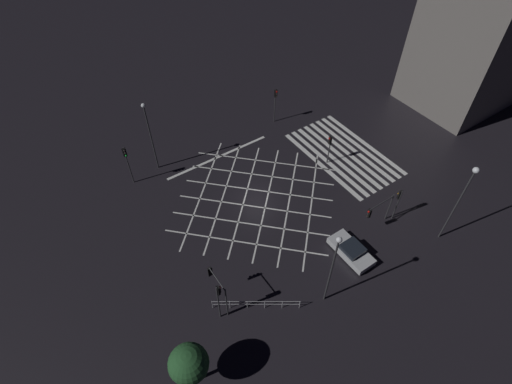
{
  "coord_description": "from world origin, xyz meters",
  "views": [
    {
      "loc": [
        -21.39,
        14.59,
        28.87
      ],
      "look_at": [
        0.0,
        0.0,
        0.89
      ],
      "focal_mm": 28.0,
      "sensor_mm": 36.0,
      "label": 1
    }
  ],
  "objects_px": {
    "traffic_light_sw_cross": "(378,210)",
    "traffic_light_nw_cross": "(219,296)",
    "traffic_light_median_south": "(330,144)",
    "traffic_light_se_main": "(275,99)",
    "traffic_light_ne_main": "(127,159)",
    "traffic_light_nw_main": "(217,283)",
    "street_lamp_west": "(149,129)",
    "street_lamp_far": "(464,192)",
    "street_tree_near": "(189,364)",
    "waiting_car": "(351,251)",
    "street_lamp_east": "(333,263)",
    "traffic_light_sw_main": "(398,199)"
  },
  "relations": [
    {
      "from": "traffic_light_nw_main",
      "to": "traffic_light_nw_cross",
      "type": "bearing_deg",
      "value": 157.21
    },
    {
      "from": "traffic_light_nw_cross",
      "to": "waiting_car",
      "type": "height_order",
      "value": "traffic_light_nw_cross"
    },
    {
      "from": "traffic_light_sw_cross",
      "to": "street_tree_near",
      "type": "xyz_separation_m",
      "value": [
        -2.66,
        19.72,
        0.76
      ]
    },
    {
      "from": "traffic_light_sw_cross",
      "to": "traffic_light_se_main",
      "type": "bearing_deg",
      "value": -96.13
    },
    {
      "from": "traffic_light_sw_cross",
      "to": "traffic_light_median_south",
      "type": "bearing_deg",
      "value": -104.27
    },
    {
      "from": "traffic_light_se_main",
      "to": "traffic_light_sw_cross",
      "type": "distance_m",
      "value": 17.78
    },
    {
      "from": "traffic_light_sw_main",
      "to": "street_lamp_east",
      "type": "bearing_deg",
      "value": 104.62
    },
    {
      "from": "street_lamp_east",
      "to": "street_tree_near",
      "type": "xyz_separation_m",
      "value": [
        0.33,
        11.4,
        -2.0
      ]
    },
    {
      "from": "traffic_light_sw_cross",
      "to": "traffic_light_nw_cross",
      "type": "bearing_deg",
      "value": -1.28
    },
    {
      "from": "street_lamp_east",
      "to": "traffic_light_sw_cross",
      "type": "bearing_deg",
      "value": -70.24
    },
    {
      "from": "street_lamp_east",
      "to": "street_lamp_far",
      "type": "height_order",
      "value": "street_lamp_far"
    },
    {
      "from": "traffic_light_nw_main",
      "to": "traffic_light_se_main",
      "type": "height_order",
      "value": "traffic_light_se_main"
    },
    {
      "from": "street_lamp_west",
      "to": "street_tree_near",
      "type": "height_order",
      "value": "street_lamp_west"
    },
    {
      "from": "traffic_light_nw_cross",
      "to": "traffic_light_median_south",
      "type": "relative_size",
      "value": 1.22
    },
    {
      "from": "traffic_light_nw_main",
      "to": "traffic_light_se_main",
      "type": "xyz_separation_m",
      "value": [
        16.19,
        -17.19,
        0.33
      ]
    },
    {
      "from": "traffic_light_sw_main",
      "to": "street_lamp_east",
      "type": "distance_m",
      "value": 11.29
    },
    {
      "from": "traffic_light_median_south",
      "to": "traffic_light_se_main",
      "type": "relative_size",
      "value": 0.82
    },
    {
      "from": "traffic_light_sw_cross",
      "to": "street_lamp_far",
      "type": "xyz_separation_m",
      "value": [
        -4.15,
        -4.16,
        3.44
      ]
    },
    {
      "from": "street_lamp_far",
      "to": "traffic_light_ne_main",
      "type": "bearing_deg",
      "value": 42.49
    },
    {
      "from": "traffic_light_median_south",
      "to": "street_tree_near",
      "type": "distance_m",
      "value": 24.81
    },
    {
      "from": "traffic_light_ne_main",
      "to": "street_lamp_west",
      "type": "distance_m",
      "value": 3.52
    },
    {
      "from": "street_tree_near",
      "to": "waiting_car",
      "type": "height_order",
      "value": "street_tree_near"
    },
    {
      "from": "street_tree_near",
      "to": "waiting_car",
      "type": "relative_size",
      "value": 1.09
    },
    {
      "from": "street_lamp_far",
      "to": "street_tree_near",
      "type": "height_order",
      "value": "street_lamp_far"
    },
    {
      "from": "traffic_light_ne_main",
      "to": "street_lamp_east",
      "type": "height_order",
      "value": "street_lamp_east"
    },
    {
      "from": "street_lamp_east",
      "to": "waiting_car",
      "type": "relative_size",
      "value": 1.96
    },
    {
      "from": "street_lamp_west",
      "to": "street_lamp_far",
      "type": "bearing_deg",
      "value": -142.93
    },
    {
      "from": "traffic_light_ne_main",
      "to": "traffic_light_se_main",
      "type": "relative_size",
      "value": 1.04
    },
    {
      "from": "traffic_light_median_south",
      "to": "street_lamp_east",
      "type": "xyz_separation_m",
      "value": [
        -11.84,
        10.57,
        2.65
      ]
    },
    {
      "from": "street_lamp_far",
      "to": "street_tree_near",
      "type": "bearing_deg",
      "value": 86.42
    },
    {
      "from": "traffic_light_se_main",
      "to": "street_tree_near",
      "type": "xyz_separation_m",
      "value": [
        -20.32,
        21.62,
        0.09
      ]
    },
    {
      "from": "traffic_light_median_south",
      "to": "traffic_light_nw_main",
      "type": "xyz_separation_m",
      "value": [
        -7.37,
        17.54,
        0.22
      ]
    },
    {
      "from": "street_lamp_east",
      "to": "traffic_light_nw_main",
      "type": "bearing_deg",
      "value": 57.35
    },
    {
      "from": "traffic_light_nw_cross",
      "to": "traffic_light_ne_main",
      "type": "distance_m",
      "value": 17.18
    },
    {
      "from": "traffic_light_se_main",
      "to": "street_lamp_west",
      "type": "bearing_deg",
      "value": -92.17
    },
    {
      "from": "traffic_light_median_south",
      "to": "traffic_light_sw_cross",
      "type": "bearing_deg",
      "value": 75.73
    },
    {
      "from": "street_lamp_west",
      "to": "waiting_car",
      "type": "xyz_separation_m",
      "value": [
        -19.32,
        -9.01,
        -4.42
      ]
    },
    {
      "from": "traffic_light_sw_main",
      "to": "traffic_light_median_south",
      "type": "height_order",
      "value": "traffic_light_sw_main"
    },
    {
      "from": "traffic_light_nw_cross",
      "to": "street_lamp_east",
      "type": "distance_m",
      "value": 8.42
    },
    {
      "from": "traffic_light_nw_cross",
      "to": "traffic_light_se_main",
      "type": "relative_size",
      "value": 1.0
    },
    {
      "from": "traffic_light_median_south",
      "to": "traffic_light_se_main",
      "type": "bearing_deg",
      "value": -87.71
    },
    {
      "from": "traffic_light_nw_main",
      "to": "street_lamp_far",
      "type": "relative_size",
      "value": 0.44
    },
    {
      "from": "street_tree_near",
      "to": "waiting_car",
      "type": "bearing_deg",
      "value": -84.44
    },
    {
      "from": "street_lamp_west",
      "to": "traffic_light_sw_cross",
      "type": "bearing_deg",
      "value": -145.04
    },
    {
      "from": "traffic_light_median_south",
      "to": "traffic_light_ne_main",
      "type": "xyz_separation_m",
      "value": [
        8.69,
        17.95,
        0.68
      ]
    },
    {
      "from": "traffic_light_median_south",
      "to": "traffic_light_se_main",
      "type": "height_order",
      "value": "traffic_light_se_main"
    },
    {
      "from": "traffic_light_nw_cross",
      "to": "traffic_light_sw_main",
      "type": "relative_size",
      "value": 1.2
    },
    {
      "from": "traffic_light_ne_main",
      "to": "traffic_light_sw_cross",
      "type": "height_order",
      "value": "traffic_light_ne_main"
    },
    {
      "from": "traffic_light_nw_main",
      "to": "street_lamp_west",
      "type": "distance_m",
      "value": 17.08
    },
    {
      "from": "traffic_light_nw_cross",
      "to": "street_lamp_east",
      "type": "xyz_separation_m",
      "value": [
        -3.34,
        -7.44,
        2.1
      ]
    }
  ]
}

